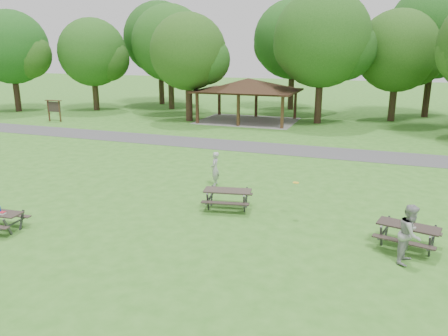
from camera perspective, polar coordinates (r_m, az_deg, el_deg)
ground at (r=16.11m, az=-8.29°, el=-7.71°), size 160.00×160.00×0.00m
asphalt_path at (r=28.62m, az=4.94°, el=2.69°), size 120.00×3.20×0.02m
pavilion at (r=38.78m, az=3.17°, el=10.61°), size 8.60×7.01×3.76m
notice_board at (r=41.51m, az=-21.35°, el=7.47°), size 1.60×0.30×1.88m
tree_row_a at (r=49.56m, az=-25.93°, el=13.76°), size 7.56×7.20×9.97m
tree_row_b at (r=47.67m, az=-16.69°, el=14.03°), size 7.14×6.80×9.28m
tree_row_c at (r=47.00m, az=-6.97°, el=15.60°), size 8.19×7.80×10.67m
tree_row_d at (r=38.99m, az=-4.59°, el=14.60°), size 6.93×6.60×9.27m
tree_row_e at (r=38.36m, az=12.82°, el=15.78°), size 8.40×8.00×11.02m
tree_row_f at (r=41.54m, az=21.84°, el=13.73°), size 7.35×7.00×9.55m
tree_deep_a at (r=51.50m, az=-8.28°, el=16.19°), size 8.40×8.00×11.38m
tree_deep_b at (r=46.91m, az=9.13°, el=15.95°), size 8.40×8.00×11.13m
tree_deep_c at (r=45.21m, az=25.90°, el=15.40°), size 8.82×8.40×11.90m
picnic_table_middle at (r=17.55m, az=0.47°, el=-3.47°), size 2.12×1.82×0.82m
picnic_table_far at (r=15.37m, az=22.91°, el=-7.55°), size 2.18×1.90×0.82m
frisbee_in_flight at (r=16.66m, az=9.36°, el=-1.90°), size 0.26×0.26×0.02m
frisbee_thrower at (r=20.47m, az=-1.20°, el=-0.11°), size 0.49×0.65×1.61m
frisbee_catcher at (r=14.30m, az=23.15°, el=-7.93°), size 0.92×1.05×1.84m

